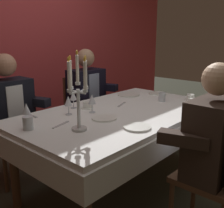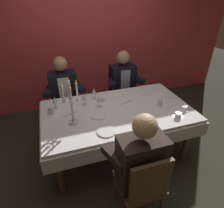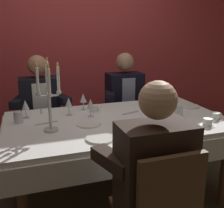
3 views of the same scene
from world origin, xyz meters
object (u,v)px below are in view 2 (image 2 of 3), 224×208
dinner_plate_0 (167,95)px  wine_glass_3 (84,97)px  seated_diner_1 (141,162)px  wine_glass_1 (94,91)px  wine_glass_0 (55,100)px  coffee_cup_2 (178,115)px  dining_table (118,117)px  seated_diner_0 (64,88)px  dinner_plate_2 (144,91)px  water_tumbler_1 (51,110)px  wine_glass_2 (99,99)px  candelabra (71,103)px  coffee_cup_0 (102,99)px  water_tumbler_0 (160,103)px  dinner_plate_3 (98,115)px  coffee_cup_1 (184,108)px  dinner_plate_1 (106,131)px  seated_diner_2 (122,80)px

dinner_plate_0 → wine_glass_3: bearing=174.5°
seated_diner_1 → wine_glass_1: bearing=95.7°
wine_glass_0 → coffee_cup_2: 1.56m
dining_table → wine_glass_3: size_ratio=11.83×
coffee_cup_2 → seated_diner_0: size_ratio=0.11×
dinner_plate_2 → water_tumbler_1: (-1.37, -0.17, 0.04)m
dinner_plate_0 → wine_glass_2: size_ratio=1.23×
candelabra → coffee_cup_2: bearing=-13.1°
wine_glass_3 → coffee_cup_0: wine_glass_3 is taller
wine_glass_1 → water_tumbler_0: (0.78, -0.47, -0.07)m
candelabra → wine_glass_0: candelabra is taller
dinner_plate_3 → wine_glass_1: bearing=83.1°
dinner_plate_0 → dinner_plate_2: 0.34m
candelabra → coffee_cup_1: (1.39, -0.17, -0.24)m
wine_glass_1 → wine_glass_2: size_ratio=1.00×
candelabra → dinner_plate_1: bearing=-42.2°
dinner_plate_2 → coffee_cup_0: (-0.69, -0.06, 0.02)m
wine_glass_3 → water_tumbler_0: 1.00m
coffee_cup_0 → seated_diner_0: seated_diner_0 is taller
water_tumbler_1 → seated_diner_0: (0.22, 0.70, -0.05)m
wine_glass_0 → seated_diner_0: seated_diner_0 is taller
dining_table → wine_glass_2: size_ratio=11.83×
dinner_plate_3 → wine_glass_3: size_ratio=1.25×
dinner_plate_3 → coffee_cup_1: (1.08, -0.22, 0.02)m
dinner_plate_1 → wine_glass_2: (0.07, 0.54, 0.11)m
dinner_plate_3 → coffee_cup_0: size_ratio=1.56×
dinner_plate_3 → wine_glass_0: wine_glass_0 is taller
dinner_plate_0 → wine_glass_3: size_ratio=1.23×
seated_diner_1 → dinner_plate_3: bearing=102.2°
dinner_plate_1 → seated_diner_2: (0.67, 1.27, -0.01)m
seated_diner_2 → dinner_plate_2: bearing=-74.4°
wine_glass_0 → water_tumbler_0: bearing=-15.9°
dinner_plate_0 → coffee_cup_0: size_ratio=1.52×
coffee_cup_1 → dinner_plate_1: bearing=-173.9°
dinner_plate_1 → coffee_cup_2: bearing=-0.0°
wine_glass_1 → water_tumbler_0: bearing=-30.9°
dining_table → seated_diner_0: 1.08m
dining_table → seated_diner_0: seated_diner_0 is taller
wine_glass_3 → water_tumbler_1: (-0.44, -0.08, -0.07)m
coffee_cup_1 → seated_diner_1: bearing=-145.7°
candelabra → wine_glass_2: 0.49m
candelabra → coffee_cup_2: (1.23, -0.28, -0.24)m
coffee_cup_0 → coffee_cup_2: (0.77, -0.68, 0.00)m
dining_table → coffee_cup_2: size_ratio=14.70×
candelabra → dinner_plate_3: bearing=9.1°
dinner_plate_1 → seated_diner_1: 0.53m
wine_glass_0 → wine_glass_2: size_ratio=1.00×
dinner_plate_3 → coffee_cup_2: 0.97m
dinner_plate_1 → seated_diner_0: 1.31m
dinner_plate_3 → seated_diner_1: bearing=-77.8°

